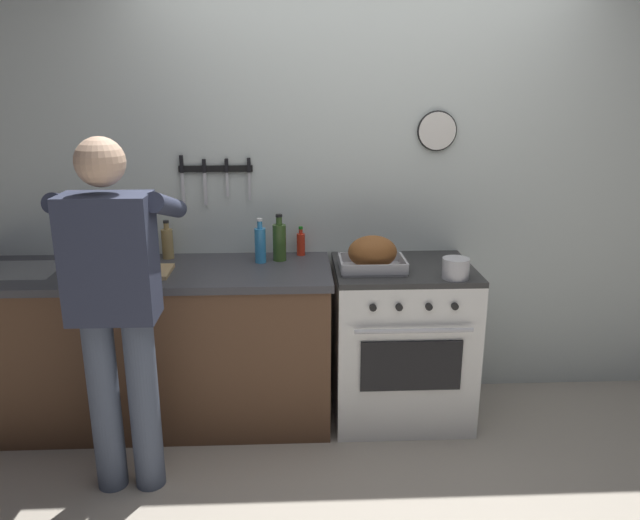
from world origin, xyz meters
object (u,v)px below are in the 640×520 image
roasting_pan (372,254)px  bottle_hot_sauce (301,244)px  person_cook (115,297)px  cutting_board (136,272)px  bottle_dish_soap (260,244)px  saucepan (456,268)px  bottle_olive_oil (279,241)px  stove (401,341)px  bottle_vinegar (167,243)px  bottle_cooking_oil (138,241)px

roasting_pan → bottle_hot_sauce: roasting_pan is taller
bottle_hot_sauce → person_cook: bearing=-135.0°
bottle_hot_sauce → cutting_board: bearing=-159.6°
person_cook → bottle_dish_soap: 0.93m
bottle_dish_soap → bottle_hot_sauce: (0.23, 0.14, -0.04)m
cutting_board → bottle_dish_soap: (0.65, 0.19, 0.09)m
saucepan → bottle_olive_oil: (-0.91, 0.37, 0.06)m
person_cook → bottle_olive_oil: bearing=-30.2°
stove → person_cook: person_cook is taller
saucepan → bottle_hot_sauce: 0.92m
person_cook → bottle_olive_oil: 1.03m
bottle_vinegar → stove: bearing=-9.2°
saucepan → bottle_olive_oil: bearing=157.9°
cutting_board → bottle_dish_soap: bottle_dish_soap is taller
person_cook → bottle_olive_oil: person_cook is taller
saucepan → bottle_dish_soap: (-1.02, 0.33, 0.05)m
stove → bottle_cooking_oil: bearing=174.3°
stove → bottle_hot_sauce: bottle_hot_sauce is taller
roasting_pan → saucepan: bearing=-20.9°
bottle_olive_oil → bottle_cooking_oil: bearing=-180.0°
stove → bottle_cooking_oil: 1.59m
saucepan → bottle_dish_soap: bearing=161.9°
bottle_hot_sauce → bottle_vinegar: bearing=-177.6°
stove → cutting_board: size_ratio=2.50×
bottle_cooking_oil → bottle_olive_oil: 0.79m
bottle_olive_oil → bottle_hot_sauce: bearing=39.7°
cutting_board → bottle_vinegar: size_ratio=1.62×
cutting_board → bottle_dish_soap: 0.68m
cutting_board → person_cook: bearing=-85.9°
cutting_board → bottle_cooking_oil: 0.25m
roasting_pan → bottle_dish_soap: 0.63m
stove → bottle_vinegar: (-1.33, 0.22, 0.54)m
saucepan → bottle_vinegar: 1.61m
person_cook → saucepan: (1.63, 0.37, 0.00)m
person_cook → stove: bearing=-53.2°
roasting_pan → bottle_vinegar: (-1.14, 0.28, 0.00)m
bottle_vinegar → bottle_hot_sauce: size_ratio=1.30×
stove → roasting_pan: 0.57m
bottle_olive_oil → bottle_dish_soap: bearing=-160.2°
cutting_board → bottle_hot_sauce: size_ratio=2.12×
roasting_pan → cutting_board: 1.26m
person_cook → cutting_board: bearing=18.0°
roasting_pan → bottle_cooking_oil: 1.31m
roasting_pan → cutting_board: size_ratio=0.98×
cutting_board → bottle_hot_sauce: (0.87, 0.32, 0.06)m
person_cook → bottle_hot_sauce: person_cook is taller
stove → bottle_olive_oil: (-0.69, 0.15, 0.56)m
bottle_dish_soap → bottle_vinegar: 0.55m
saucepan → stove: bearing=135.3°
stove → bottle_dish_soap: 0.97m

